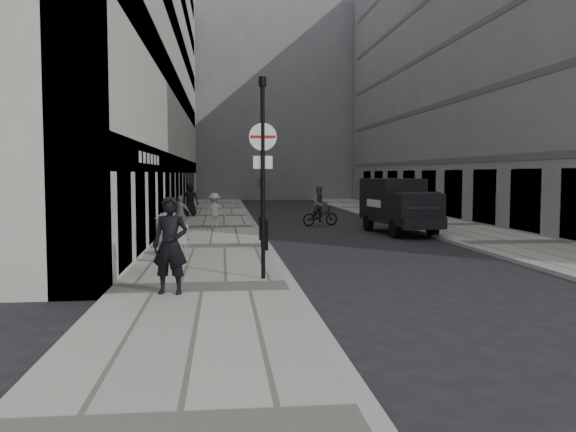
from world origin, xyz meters
name	(u,v)px	position (x,y,z in m)	size (l,w,h in m)	color
ground	(310,319)	(0.00, 0.00, 0.00)	(120.00, 120.00, 0.00)	black
sidewalk	(213,228)	(-2.00, 18.00, 0.06)	(4.00, 60.00, 0.12)	#A29E92
far_sidewalk	(440,226)	(9.00, 18.00, 0.06)	(4.00, 60.00, 0.12)	#A29E92
building_left	(141,59)	(-6.00, 24.50, 9.00)	(4.00, 45.00, 18.00)	#B4B1A3
building_right	(485,48)	(14.00, 24.50, 10.00)	(6.00, 45.00, 20.00)	slate
building_far	(250,96)	(1.50, 56.00, 11.00)	(24.00, 16.00, 22.00)	slate
walking_man	(170,245)	(-2.62, 1.96, 1.13)	(0.74, 0.48, 2.02)	black
sign_post	(263,177)	(-0.60, 3.59, 2.53)	(0.65, 0.10, 3.77)	black
lamppost	(263,153)	(-0.20, 9.77, 3.28)	(0.26, 0.26, 5.69)	black
bollard_near	(266,235)	(-0.15, 8.86, 0.60)	(0.13, 0.13, 0.97)	black
bollard_far	(261,229)	(-0.15, 11.88, 0.53)	(0.11, 0.11, 0.82)	black
panel_van	(398,203)	(5.98, 14.96, 1.34)	(2.38, 5.21, 2.38)	black
cyclist	(320,210)	(3.28, 19.23, 0.79)	(1.98, 1.16, 2.01)	black
pedestrian_a	(181,214)	(-3.30, 14.92, 0.90)	(0.92, 0.38, 1.57)	slate
pedestrian_b	(215,210)	(-1.92, 17.37, 0.91)	(1.02, 0.59, 1.58)	#BCB8AE
pedestrian_c	(190,200)	(-3.42, 25.08, 1.08)	(0.94, 0.61, 1.92)	black
cafe_table_near	(165,228)	(-3.60, 11.31, 0.64)	(0.80, 1.81, 1.03)	silver
cafe_table_mid	(181,241)	(-2.80, 7.81, 0.58)	(0.70, 1.59, 0.90)	silver
cafe_table_far	(168,225)	(-3.60, 12.70, 0.63)	(0.79, 1.77, 1.01)	silver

